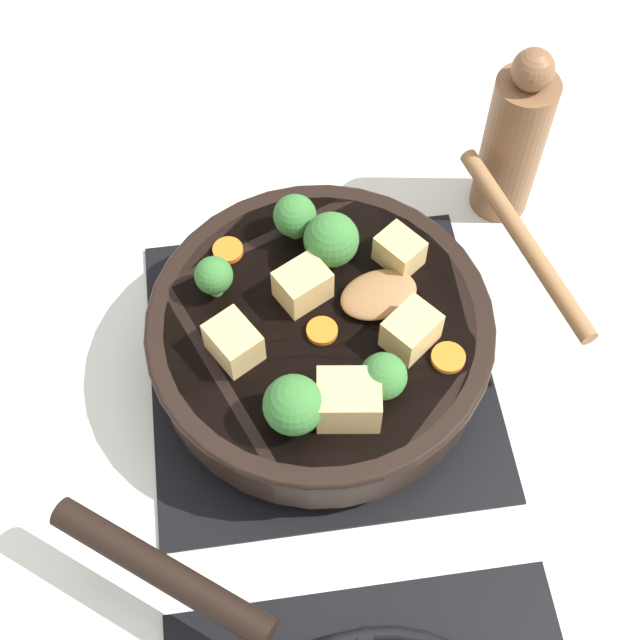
# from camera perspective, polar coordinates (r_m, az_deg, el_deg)

# --- Properties ---
(ground_plane) EXTENTS (2.40, 2.40, 0.00)m
(ground_plane) POSITION_cam_1_polar(r_m,az_deg,el_deg) (0.83, -0.00, -3.04)
(ground_plane) COLOR silver
(front_burner_grate) EXTENTS (0.31, 0.31, 0.03)m
(front_burner_grate) POSITION_cam_1_polar(r_m,az_deg,el_deg) (0.82, -0.00, -2.65)
(front_burner_grate) COLOR black
(front_burner_grate) RESTS_ON ground_plane
(skillet_pan) EXTENTS (0.38, 0.41, 0.06)m
(skillet_pan) POSITION_cam_1_polar(r_m,az_deg,el_deg) (0.77, -0.10, -1.14)
(skillet_pan) COLOR black
(skillet_pan) RESTS_ON front_burner_grate
(wooden_spoon) EXTENTS (0.21, 0.21, 0.02)m
(wooden_spoon) POSITION_cam_1_polar(r_m,az_deg,el_deg) (0.78, 8.95, 3.50)
(wooden_spoon) COLOR olive
(wooden_spoon) RESTS_ON skillet_pan
(tofu_cube_center_large) EXTENTS (0.05, 0.05, 0.03)m
(tofu_cube_center_large) POSITION_cam_1_polar(r_m,az_deg,el_deg) (0.73, 5.85, -0.68)
(tofu_cube_center_large) COLOR #DBB770
(tofu_cube_center_large) RESTS_ON skillet_pan
(tofu_cube_near_handle) EXTENTS (0.05, 0.05, 0.03)m
(tofu_cube_near_handle) POSITION_cam_1_polar(r_m,az_deg,el_deg) (0.75, -1.12, 2.27)
(tofu_cube_near_handle) COLOR #DBB770
(tofu_cube_near_handle) RESTS_ON skillet_pan
(tofu_cube_east_chunk) EXTENTS (0.05, 0.05, 0.03)m
(tofu_cube_east_chunk) POSITION_cam_1_polar(r_m,az_deg,el_deg) (0.72, -5.55, -1.43)
(tofu_cube_east_chunk) COLOR #DBB770
(tofu_cube_east_chunk) RESTS_ON skillet_pan
(tofu_cube_west_chunk) EXTENTS (0.05, 0.05, 0.03)m
(tofu_cube_west_chunk) POSITION_cam_1_polar(r_m,az_deg,el_deg) (0.78, 5.11, 4.43)
(tofu_cube_west_chunk) COLOR #DBB770
(tofu_cube_west_chunk) RESTS_ON skillet_pan
(tofu_cube_back_piece) EXTENTS (0.05, 0.05, 0.04)m
(tofu_cube_back_piece) POSITION_cam_1_polar(r_m,az_deg,el_deg) (0.69, 1.84, -5.14)
(tofu_cube_back_piece) COLOR #DBB770
(tofu_cube_back_piece) RESTS_ON skillet_pan
(broccoli_floret_near_spoon) EXTENTS (0.03, 0.03, 0.04)m
(broccoli_floret_near_spoon) POSITION_cam_1_polar(r_m,az_deg,el_deg) (0.75, -6.81, 2.82)
(broccoli_floret_near_spoon) COLOR #709956
(broccoli_floret_near_spoon) RESTS_ON skillet_pan
(broccoli_floret_center_top) EXTENTS (0.04, 0.04, 0.05)m
(broccoli_floret_center_top) POSITION_cam_1_polar(r_m,az_deg,el_deg) (0.70, 4.08, -3.63)
(broccoli_floret_center_top) COLOR #709956
(broccoli_floret_center_top) RESTS_ON skillet_pan
(broccoli_floret_east_rim) EXTENTS (0.05, 0.05, 0.05)m
(broccoli_floret_east_rim) POSITION_cam_1_polar(r_m,az_deg,el_deg) (0.68, -1.70, -5.47)
(broccoli_floret_east_rim) COLOR #709956
(broccoli_floret_east_rim) RESTS_ON skillet_pan
(broccoli_floret_west_rim) EXTENTS (0.05, 0.05, 0.05)m
(broccoli_floret_west_rim) POSITION_cam_1_polar(r_m,az_deg,el_deg) (0.76, 0.73, 5.15)
(broccoli_floret_west_rim) COLOR #709956
(broccoli_floret_west_rim) RESTS_ON skillet_pan
(broccoli_floret_north_edge) EXTENTS (0.04, 0.04, 0.05)m
(broccoli_floret_north_edge) POSITION_cam_1_polar(r_m,az_deg,el_deg) (0.78, -1.62, 6.66)
(broccoli_floret_north_edge) COLOR #709956
(broccoli_floret_north_edge) RESTS_ON skillet_pan
(carrot_slice_orange_thin) EXTENTS (0.03, 0.03, 0.01)m
(carrot_slice_orange_thin) POSITION_cam_1_polar(r_m,az_deg,el_deg) (0.74, 0.04, -0.71)
(carrot_slice_orange_thin) COLOR orange
(carrot_slice_orange_thin) RESTS_ON skillet_pan
(carrot_slice_near_center) EXTENTS (0.03, 0.03, 0.01)m
(carrot_slice_near_center) POSITION_cam_1_polar(r_m,az_deg,el_deg) (0.79, -5.92, 4.46)
(carrot_slice_near_center) COLOR orange
(carrot_slice_near_center) RESTS_ON skillet_pan
(carrot_slice_edge_slice) EXTENTS (0.03, 0.03, 0.01)m
(carrot_slice_edge_slice) POSITION_cam_1_polar(r_m,az_deg,el_deg) (0.74, 8.21, -2.40)
(carrot_slice_edge_slice) COLOR orange
(carrot_slice_edge_slice) RESTS_ON skillet_pan
(pepper_mill) EXTENTS (0.06, 0.06, 0.20)m
(pepper_mill) POSITION_cam_1_polar(r_m,az_deg,el_deg) (0.88, 12.30, 11.16)
(pepper_mill) COLOR brown
(pepper_mill) RESTS_ON ground_plane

